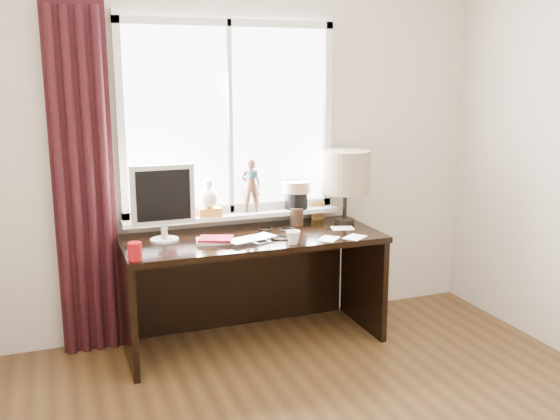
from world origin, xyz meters
name	(u,v)px	position (x,y,z in m)	size (l,w,h in m)	color
wall_back	(249,146)	(0.00, 2.00, 1.30)	(3.50, 2.60, 0.00)	beige
laptop	(251,240)	(-0.15, 1.50, 0.76)	(0.33, 0.21, 0.03)	silver
mug	(293,237)	(0.08, 1.35, 0.80)	(0.09, 0.09, 0.09)	white
red_cup	(135,251)	(-0.90, 1.35, 0.80)	(0.08, 0.08, 0.10)	maroon
window	(233,146)	(-0.14, 1.95, 1.31)	(1.52, 0.21, 1.40)	white
curtain	(83,184)	(-1.13, 1.91, 1.12)	(0.38, 0.09, 2.25)	black
desk	(249,267)	(-0.10, 1.73, 0.51)	(1.70, 0.70, 0.75)	black
monitor	(163,198)	(-0.67, 1.71, 1.03)	(0.40, 0.18, 0.49)	beige
notebook_stack	(215,240)	(-0.38, 1.56, 0.77)	(0.26, 0.22, 0.03)	beige
brush_holder	(297,217)	(0.29, 1.81, 0.81)	(0.09, 0.09, 0.25)	black
icon_frame	(318,210)	(0.50, 1.93, 0.81)	(0.10, 0.03, 0.13)	gold
table_lamp	(345,173)	(0.63, 1.76, 1.11)	(0.35, 0.35, 0.52)	black
loose_papers	(342,235)	(0.47, 1.45, 0.75)	(0.39, 0.41, 0.00)	white
desk_cables	(279,233)	(0.08, 1.64, 0.75)	(0.27, 0.42, 0.01)	black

